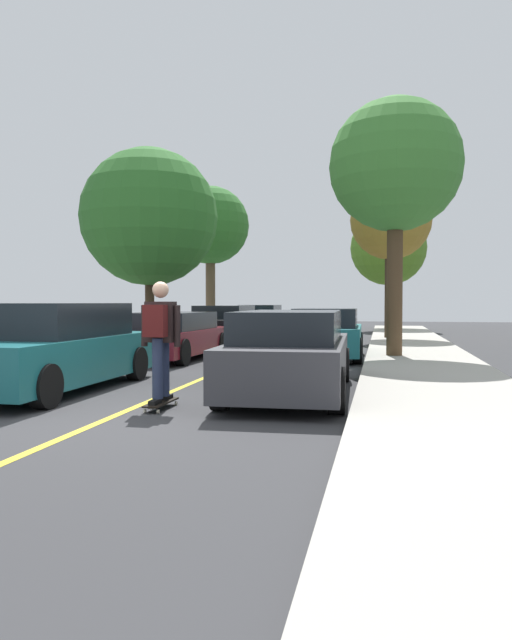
% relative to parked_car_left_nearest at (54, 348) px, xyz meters
% --- Properties ---
extents(ground, '(80.00, 80.00, 0.00)m').
position_rel_parked_car_left_nearest_xyz_m(ground, '(2.00, -1.53, -0.72)').
color(ground, '#353538').
extents(sidewalk_right, '(2.69, 56.00, 0.14)m').
position_rel_parked_car_left_nearest_xyz_m(sidewalk_right, '(6.39, -1.53, -0.65)').
color(sidewalk_right, '#ADA89E').
rests_on(sidewalk_right, ground).
extents(center_line, '(0.12, 39.20, 0.01)m').
position_rel_parked_car_left_nearest_xyz_m(center_line, '(2.00, 2.47, -0.71)').
color(center_line, gold).
rests_on(center_line, ground).
extents(parked_car_left_nearest, '(1.87, 4.58, 1.48)m').
position_rel_parked_car_left_nearest_xyz_m(parked_car_left_nearest, '(0.00, 0.00, 0.00)').
color(parked_car_left_nearest, '#196066').
rests_on(parked_car_left_nearest, ground).
extents(parked_car_left_near, '(2.09, 4.54, 1.24)m').
position_rel_parked_car_left_nearest_xyz_m(parked_car_left_near, '(-0.00, 5.74, -0.09)').
color(parked_car_left_near, maroon).
rests_on(parked_car_left_near, ground).
extents(parked_car_left_far, '(2.03, 4.38, 1.39)m').
position_rel_parked_car_left_nearest_xyz_m(parked_car_left_far, '(-0.00, 11.19, -0.02)').
color(parked_car_left_far, black).
rests_on(parked_car_left_far, ground).
extents(parked_car_left_farthest, '(1.97, 4.06, 1.38)m').
position_rel_parked_car_left_nearest_xyz_m(parked_car_left_farthest, '(0.00, 17.56, -0.04)').
color(parked_car_left_farthest, '#196066').
rests_on(parked_car_left_farthest, ground).
extents(parked_car_right_nearest, '(1.96, 4.74, 1.36)m').
position_rel_parked_car_left_nearest_xyz_m(parked_car_right_nearest, '(4.00, 0.41, -0.03)').
color(parked_car_right_nearest, '#38383D').
rests_on(parked_car_right_nearest, ground).
extents(parked_car_right_near, '(1.96, 4.09, 1.34)m').
position_rel_parked_car_left_nearest_xyz_m(parked_car_right_near, '(4.00, 6.72, -0.06)').
color(parked_car_right_near, '#196066').
rests_on(parked_car_right_near, ground).
extents(street_tree_left_nearest, '(4.31, 4.31, 6.20)m').
position_rel_parked_car_left_nearest_xyz_m(street_tree_left_nearest, '(-1.75, 8.58, 3.46)').
color(street_tree_left_nearest, '#3D2D1E').
rests_on(street_tree_left_nearest, sidewalk_left).
extents(street_tree_left_near, '(3.31, 3.31, 6.31)m').
position_rel_parked_car_left_nearest_xyz_m(street_tree_left_near, '(-1.75, 15.41, 4.03)').
color(street_tree_left_near, brown).
rests_on(street_tree_left_near, sidewalk_left).
extents(street_tree_right_nearest, '(3.37, 3.37, 6.54)m').
position_rel_parked_car_left_nearest_xyz_m(street_tree_right_nearest, '(5.75, 6.50, 4.23)').
color(street_tree_right_nearest, '#4C3823').
rests_on(street_tree_right_nearest, sidewalk_right).
extents(street_tree_right_near, '(3.12, 3.12, 6.12)m').
position_rel_parked_car_left_nearest_xyz_m(street_tree_right_near, '(5.75, 14.44, 3.93)').
color(street_tree_right_near, '#3D2D1E').
rests_on(street_tree_right_near, sidewalk_right).
extents(street_tree_right_far, '(3.99, 3.99, 6.25)m').
position_rel_parked_car_left_nearest_xyz_m(street_tree_right_far, '(5.75, 23.19, 3.67)').
color(street_tree_right_far, '#4C3823').
rests_on(street_tree_right_far, sidewalk_right).
extents(fire_hydrant, '(0.20, 0.20, 0.70)m').
position_rel_parked_car_left_nearest_xyz_m(fire_hydrant, '(-1.50, 6.36, -0.23)').
color(fire_hydrant, '#B2140F').
rests_on(fire_hydrant, sidewalk_left).
extents(skateboard, '(0.23, 0.84, 0.10)m').
position_rel_parked_car_left_nearest_xyz_m(skateboard, '(2.41, -1.29, -0.63)').
color(skateboard, black).
rests_on(skateboard, ground).
extents(skateboarder, '(0.58, 0.70, 1.68)m').
position_rel_parked_car_left_nearest_xyz_m(skateboarder, '(2.41, -1.32, 0.35)').
color(skateboarder, black).
rests_on(skateboarder, skateboard).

